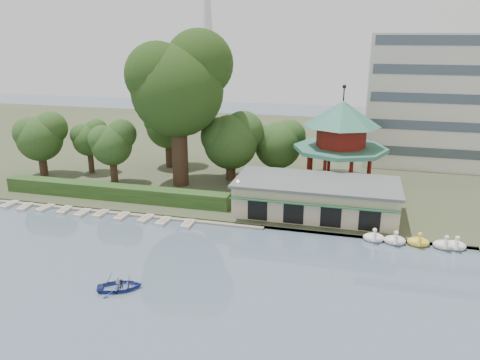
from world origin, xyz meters
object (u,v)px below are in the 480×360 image
(boathouse, at_px, (316,197))
(big_tree, at_px, (179,82))
(dock, at_px, (124,212))
(pavilion, at_px, (341,136))
(rowboat_with_passengers, at_px, (120,284))

(boathouse, relative_size, big_tree, 0.90)
(dock, bearing_deg, boathouse, 12.24)
(pavilion, bearing_deg, boathouse, -101.28)
(pavilion, relative_size, big_tree, 0.65)
(dock, distance_m, rowboat_with_passengers, 17.57)
(pavilion, bearing_deg, dock, -148.34)
(boathouse, distance_m, pavilion, 11.43)
(pavilion, bearing_deg, rowboat_with_passengers, -117.78)
(big_tree, distance_m, rowboat_with_passengers, 30.38)
(boathouse, distance_m, rowboat_with_passengers, 24.88)
(boathouse, height_order, rowboat_with_passengers, boathouse)
(big_tree, bearing_deg, dock, -106.05)
(boathouse, height_order, big_tree, big_tree)
(big_tree, bearing_deg, boathouse, -18.27)
(pavilion, height_order, rowboat_with_passengers, pavilion)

